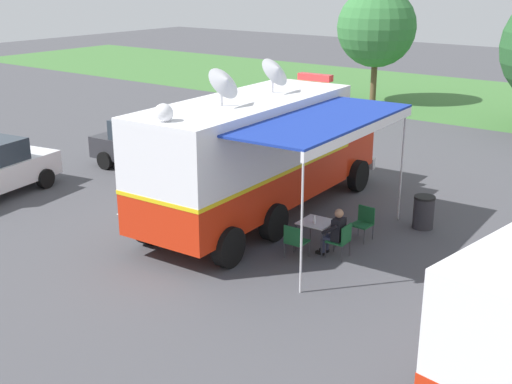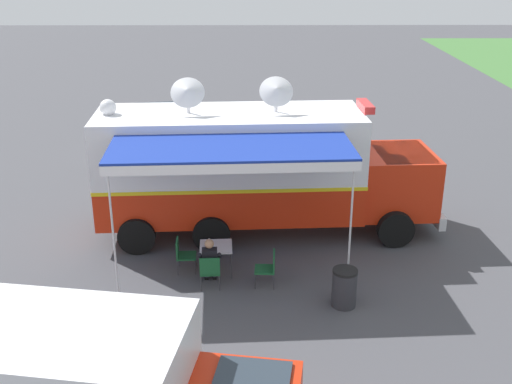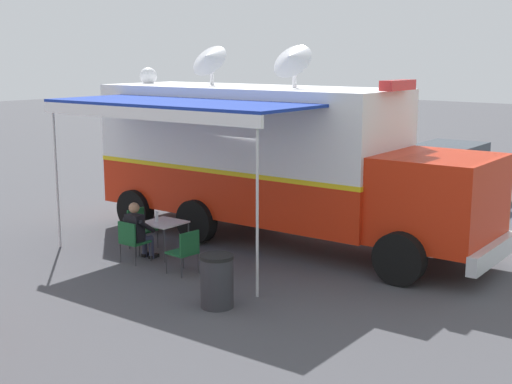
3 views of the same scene
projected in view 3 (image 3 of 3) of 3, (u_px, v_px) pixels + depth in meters
name	position (u px, v px, depth m)	size (l,w,h in m)	color
ground_plane	(249.00, 235.00, 16.56)	(100.00, 100.00, 0.00)	#47474C
lot_stripe	(354.00, 214.00, 18.80)	(0.12, 4.80, 0.01)	silver
command_truck	(274.00, 157.00, 15.73)	(5.25, 9.60, 4.53)	red
folding_table	(164.00, 225.00, 14.75)	(0.84, 0.84, 0.73)	silver
water_bottle	(157.00, 216.00, 14.79)	(0.07, 0.07, 0.22)	silver
folding_chair_at_table	(131.00, 239.00, 14.25)	(0.50, 0.50, 0.87)	#19562D
folding_chair_beside_table	(140.00, 225.00, 15.37)	(0.50, 0.50, 0.87)	#19562D
folding_chair_spare_by_truck	(185.00, 249.00, 13.49)	(0.50, 0.50, 0.87)	#19562D
seated_responder	(138.00, 230.00, 14.37)	(0.68, 0.57, 1.25)	black
trash_bin	(217.00, 281.00, 11.74)	(0.57, 0.57, 0.91)	#2D2D33
car_behind_truck	(331.00, 153.00, 24.11)	(2.56, 4.45, 1.76)	silver
car_far_corner	(447.00, 175.00, 19.65)	(4.29, 2.20, 1.76)	#2D2D33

